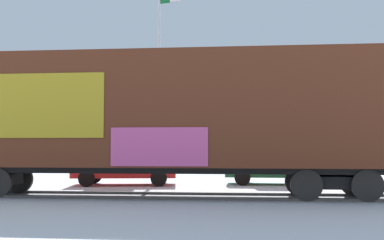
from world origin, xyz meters
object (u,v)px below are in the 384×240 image
Objects in this scene: flagpole at (161,64)px; parked_car_red at (123,163)px; parked_car_green at (277,163)px; freight_car at (152,114)px.

parked_car_red is (-0.77, -5.19, -5.03)m from flagpole.
flagpole reaches higher than parked_car_green.
freight_car is 3.76× the size of parked_car_red.
parked_car_green is (4.42, 5.04, -1.71)m from freight_car.
freight_car is 10.06m from flagpole.
freight_car is 3.60× the size of parked_car_green.
parked_car_red is at bearing -172.79° from parked_car_green.
freight_car is at bearing -131.26° from parked_car_green.
parked_car_red is at bearing 114.08° from freight_car.
freight_car is 4.96m from parked_car_red.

